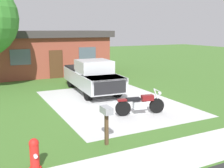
{
  "coord_description": "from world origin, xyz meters",
  "views": [
    {
      "loc": [
        -5.94,
        -11.74,
        3.63
      ],
      "look_at": [
        0.07,
        0.2,
        0.9
      ],
      "focal_mm": 43.21,
      "sensor_mm": 36.0,
      "label": 1
    }
  ],
  "objects_px": {
    "fire_hydrant": "(34,155)",
    "pickup_truck": "(91,76)",
    "mailbox": "(106,115)",
    "neighbor_house": "(48,52)",
    "motorcycle": "(141,104)"
  },
  "relations": [
    {
      "from": "fire_hydrant",
      "to": "pickup_truck",
      "type": "bearing_deg",
      "value": 58.21
    },
    {
      "from": "mailbox",
      "to": "neighbor_house",
      "type": "bearing_deg",
      "value": 83.19
    },
    {
      "from": "pickup_truck",
      "to": "mailbox",
      "type": "relative_size",
      "value": 4.55
    },
    {
      "from": "motorcycle",
      "to": "neighbor_house",
      "type": "xyz_separation_m",
      "value": [
        -0.86,
        12.85,
        1.32
      ]
    },
    {
      "from": "fire_hydrant",
      "to": "neighbor_house",
      "type": "relative_size",
      "value": 0.09
    },
    {
      "from": "fire_hydrant",
      "to": "neighbor_house",
      "type": "bearing_deg",
      "value": 75.11
    },
    {
      "from": "motorcycle",
      "to": "mailbox",
      "type": "height_order",
      "value": "mailbox"
    },
    {
      "from": "motorcycle",
      "to": "fire_hydrant",
      "type": "xyz_separation_m",
      "value": [
        -5.01,
        -2.73,
        -0.05
      ]
    },
    {
      "from": "neighbor_house",
      "to": "motorcycle",
      "type": "bearing_deg",
      "value": -86.16
    },
    {
      "from": "neighbor_house",
      "to": "mailbox",
      "type": "bearing_deg",
      "value": -96.81
    },
    {
      "from": "mailbox",
      "to": "neighbor_house",
      "type": "height_order",
      "value": "neighbor_house"
    },
    {
      "from": "motorcycle",
      "to": "mailbox",
      "type": "xyz_separation_m",
      "value": [
        -2.65,
        -2.15,
        0.51
      ]
    },
    {
      "from": "pickup_truck",
      "to": "mailbox",
      "type": "distance_m",
      "value": 7.6
    },
    {
      "from": "fire_hydrant",
      "to": "motorcycle",
      "type": "bearing_deg",
      "value": 28.57
    },
    {
      "from": "mailbox",
      "to": "neighbor_house",
      "type": "xyz_separation_m",
      "value": [
        1.79,
        15.01,
        0.81
      ]
    }
  ]
}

